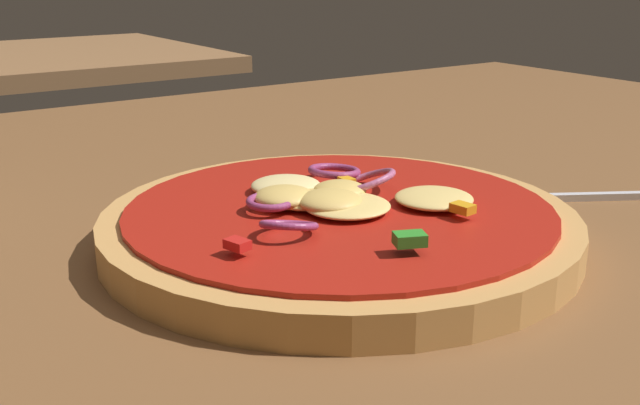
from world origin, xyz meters
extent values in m
cube|color=brown|center=(0.00, 0.00, 0.01)|extent=(1.34, 1.09, 0.03)
cylinder|color=tan|center=(-0.03, 0.01, 0.04)|extent=(0.28, 0.28, 0.02)
cylinder|color=#A81C11|center=(-0.03, 0.01, 0.05)|extent=(0.25, 0.25, 0.00)
ellipsoid|color=#E5BC60|center=(-0.06, 0.03, 0.06)|extent=(0.04, 0.04, 0.01)
ellipsoid|color=#F4DB8E|center=(-0.04, 0.05, 0.06)|extent=(0.04, 0.04, 0.01)
ellipsoid|color=#E5BC60|center=(-0.04, 0.02, 0.05)|extent=(0.04, 0.04, 0.01)
ellipsoid|color=#E5BC60|center=(-0.04, 0.01, 0.06)|extent=(0.04, 0.04, 0.01)
ellipsoid|color=#EFCC72|center=(0.02, -0.02, 0.05)|extent=(0.05, 0.05, 0.01)
ellipsoid|color=#EFCC72|center=(-0.03, 0.00, 0.05)|extent=(0.05, 0.05, 0.01)
ellipsoid|color=#E5BC60|center=(-0.02, 0.02, 0.06)|extent=(0.03, 0.03, 0.01)
torus|color=#93386B|center=(0.00, 0.06, 0.06)|extent=(0.04, 0.04, 0.01)
torus|color=#93386B|center=(-0.08, -0.02, 0.06)|extent=(0.04, 0.04, 0.01)
torus|color=#B25984|center=(0.00, 0.03, 0.06)|extent=(0.06, 0.06, 0.02)
torus|color=#93386B|center=(-0.07, 0.02, 0.06)|extent=(0.03, 0.03, 0.01)
cube|color=orange|center=(0.01, -0.05, 0.06)|extent=(0.01, 0.01, 0.01)
cube|color=#2D8C28|center=(-0.05, -0.07, 0.06)|extent=(0.02, 0.02, 0.01)
cube|color=orange|center=(-0.01, 0.04, 0.06)|extent=(0.01, 0.01, 0.00)
cube|color=red|center=(-0.12, -0.03, 0.06)|extent=(0.01, 0.01, 0.00)
cube|color=silver|center=(0.19, -0.04, 0.03)|extent=(0.12, 0.07, 0.00)
cube|color=silver|center=(0.12, 0.00, 0.03)|extent=(0.03, 0.03, 0.00)
cube|color=silver|center=(0.11, 0.02, 0.03)|extent=(0.03, 0.02, 0.00)
cube|color=silver|center=(0.10, 0.02, 0.03)|extent=(0.03, 0.02, 0.00)
cube|color=silver|center=(0.10, 0.01, 0.03)|extent=(0.03, 0.02, 0.00)
cube|color=silver|center=(0.10, 0.01, 0.03)|extent=(0.03, 0.02, 0.00)
camera|label=1|loc=(-0.29, -0.34, 0.19)|focal=44.01mm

